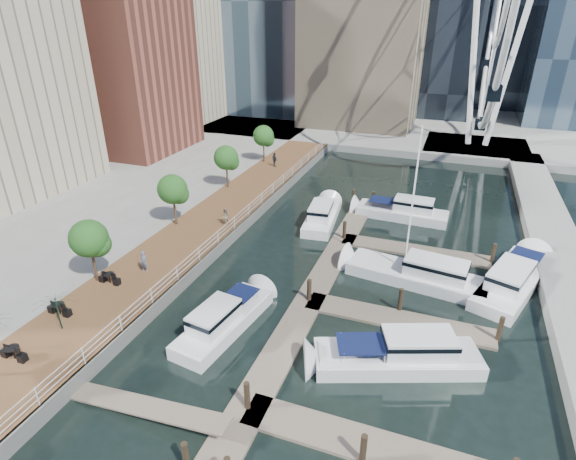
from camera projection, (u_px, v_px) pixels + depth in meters
The scene contains 16 objects.
ground at pixel (214, 369), 25.17m from camera, with size 520.00×520.00×0.00m, color black.
boardwalk at pixel (206, 228), 40.43m from camera, with size 6.00×60.00×1.00m, color brown.
seawall at pixel (236, 233), 39.49m from camera, with size 0.25×60.00×1.00m, color #595954.
land_far at pixel (414, 91), 111.07m from camera, with size 200.00×114.00×1.00m, color gray.
breakwater at pixel (559, 258), 35.60m from camera, with size 4.00×60.00×1.00m, color gray.
pier at pixel (476, 148), 64.49m from camera, with size 14.00×12.00×1.00m, color gray.
railing at pixel (235, 223), 39.08m from camera, with size 0.10×60.00×1.05m, color white, non-canonical shape.
floating_docks at pixel (386, 295), 30.90m from camera, with size 16.00×34.00×2.60m.
midrise_condos at pixel (63, 56), 52.44m from camera, with size 19.00×67.00×28.00m.
street_trees at pixel (172, 189), 38.68m from camera, with size 2.60×42.60×4.60m.
cafe_tables at pixel (38, 330), 26.13m from camera, with size 2.50×13.70×0.74m.
yacht_foreground at pixel (396, 365), 25.44m from camera, with size 2.71×10.12×2.15m, color silver, non-canonical shape.
pedestrian_near at pixel (144, 262), 32.36m from camera, with size 0.60×0.39×1.64m, color slate.
pedestrian_mid at pixel (225, 217), 39.68m from camera, with size 0.75×0.58×1.54m, color #7C6D55.
pedestrian_far at pixel (275, 160), 54.74m from camera, with size 1.03×0.43×1.77m, color #2E323A.
moored_yachts at pixel (401, 281), 33.39m from camera, with size 22.51×38.84×11.50m.
Camera 1 is at (10.56, -16.63, 17.98)m, focal length 28.00 mm.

